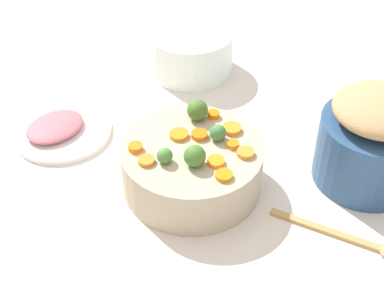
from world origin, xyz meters
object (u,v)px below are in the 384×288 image
(serving_bowl_carrots, at_px, (192,167))
(ham_plate, at_px, (62,131))
(casserole_dish, at_px, (190,51))
(metal_pot, at_px, (370,150))
(wooden_spoon, at_px, (372,246))

(serving_bowl_carrots, relative_size, ham_plate, 1.27)
(casserole_dish, distance_m, ham_plate, 0.40)
(casserole_dish, bearing_deg, ham_plate, -165.02)
(metal_pot, height_order, ham_plate, metal_pot)
(casserole_dish, bearing_deg, serving_bowl_carrots, -117.14)
(casserole_dish, height_order, ham_plate, casserole_dish)
(metal_pot, relative_size, wooden_spoon, 0.86)
(metal_pot, height_order, casserole_dish, metal_pot)
(metal_pot, relative_size, casserole_dish, 0.98)
(serving_bowl_carrots, bearing_deg, ham_plate, 122.59)
(serving_bowl_carrots, xyz_separation_m, metal_pot, (0.33, -0.14, 0.02))
(serving_bowl_carrots, height_order, ham_plate, serving_bowl_carrots)
(serving_bowl_carrots, distance_m, wooden_spoon, 0.37)
(serving_bowl_carrots, relative_size, wooden_spoon, 1.14)
(casserole_dish, bearing_deg, metal_pot, -76.32)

